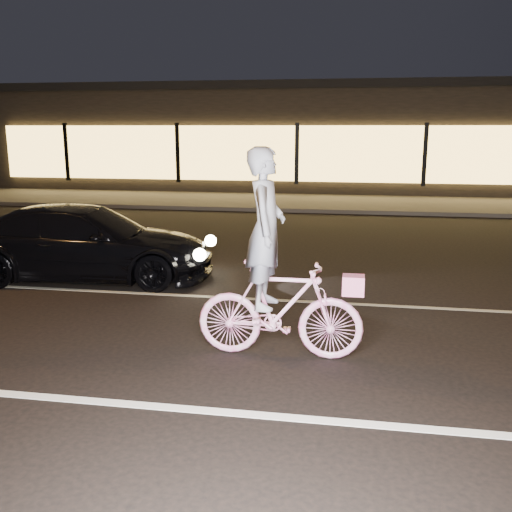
# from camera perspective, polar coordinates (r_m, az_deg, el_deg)

# --- Properties ---
(ground) EXTENTS (90.00, 90.00, 0.00)m
(ground) POSITION_cam_1_polar(r_m,az_deg,el_deg) (6.96, -8.47, -8.81)
(ground) COLOR black
(ground) RESTS_ON ground
(lane_stripe_near) EXTENTS (60.00, 0.12, 0.01)m
(lane_stripe_near) POSITION_cam_1_polar(r_m,az_deg,el_deg) (5.68, -13.30, -14.16)
(lane_stripe_near) COLOR silver
(lane_stripe_near) RESTS_ON ground
(lane_stripe_far) EXTENTS (60.00, 0.10, 0.01)m
(lane_stripe_far) POSITION_cam_1_polar(r_m,az_deg,el_deg) (8.77, -4.43, -4.10)
(lane_stripe_far) COLOR gray
(lane_stripe_far) RESTS_ON ground
(sidewalk) EXTENTS (30.00, 4.00, 0.12)m
(sidewalk) POSITION_cam_1_polar(r_m,az_deg,el_deg) (19.40, 3.50, 5.39)
(sidewalk) COLOR #383533
(sidewalk) RESTS_ON ground
(storefront) EXTENTS (25.40, 8.42, 4.20)m
(storefront) POSITION_cam_1_polar(r_m,az_deg,el_deg) (25.19, 5.09, 11.82)
(storefront) COLOR black
(storefront) RESTS_ON ground
(cyclist) EXTENTS (1.86, 0.64, 2.35)m
(cyclist) POSITION_cam_1_polar(r_m,az_deg,el_deg) (6.31, 2.01, -2.94)
(cyclist) COLOR #E83698
(cyclist) RESTS_ON ground
(sedan) EXTENTS (4.45, 2.15, 1.25)m
(sedan) POSITION_cam_1_polar(r_m,az_deg,el_deg) (10.11, -16.61, 1.30)
(sedan) COLOR black
(sedan) RESTS_ON ground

